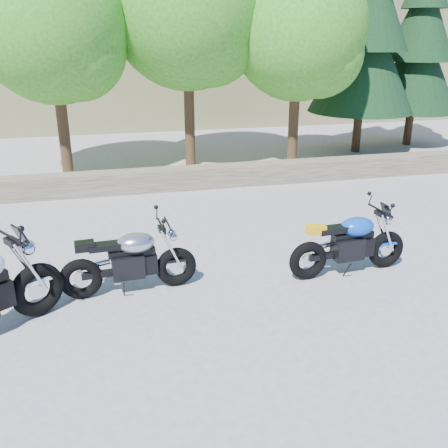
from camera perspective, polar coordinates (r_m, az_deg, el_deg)
The scene contains 9 objects.
ground at distance 7.12m, azimuth 0.30°, elevation -8.60°, with size 90.00×90.00×0.00m, color gray.
stone_wall at distance 12.06m, azimuth -5.91°, elevation 5.16°, with size 22.00×0.55×0.50m, color brown.
tree_decid_left at distance 13.19m, azimuth -18.62°, elevation 20.49°, with size 3.67×3.67×5.62m.
tree_decid_mid at distance 13.77m, azimuth -3.74°, elevation 23.12°, with size 4.08×4.08×6.24m.
tree_decid_right at distance 13.95m, azimuth 8.97°, elevation 20.68°, with size 3.54×3.54×5.41m.
conifer_near at distance 16.16m, azimuth 16.03°, elevation 20.82°, with size 3.17×3.17×7.06m.
conifer_far at distance 17.81m, azimuth 21.48°, elevation 18.84°, with size 2.82×2.82×6.27m.
silver_bike at distance 7.24m, azimuth -10.69°, elevation -4.21°, with size 1.97×0.62×0.99m.
blue_bike at distance 7.91m, azimuth 14.18°, elevation -2.23°, with size 1.99×0.63×1.00m.
Camera 1 is at (-1.47, -6.02, 3.52)m, focal length 40.00 mm.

